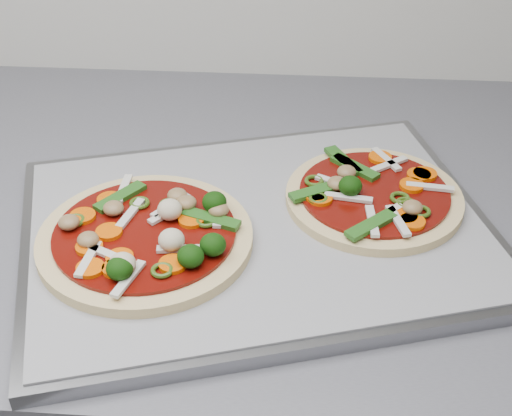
{
  "coord_description": "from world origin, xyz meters",
  "views": [
    {
      "loc": [
        -0.66,
        0.67,
        1.34
      ],
      "look_at": [
        -0.7,
        1.23,
        0.93
      ],
      "focal_mm": 50.0,
      "sensor_mm": 36.0,
      "label": 1
    }
  ],
  "objects": [
    {
      "name": "baking_tray",
      "position": [
        -0.7,
        1.23,
        0.91
      ],
      "size": [
        0.53,
        0.45,
        0.01
      ],
      "primitive_type": "cube",
      "rotation": [
        0.0,
        0.0,
        0.29
      ],
      "color": "gray",
      "rests_on": "countertop"
    },
    {
      "name": "parchment",
      "position": [
        -0.7,
        1.23,
        0.92
      ],
      "size": [
        0.51,
        0.43,
        0.0
      ],
      "primitive_type": "cube",
      "rotation": [
        0.0,
        0.0,
        0.29
      ],
      "color": "#98989D",
      "rests_on": "baking_tray"
    },
    {
      "name": "pizza_left",
      "position": [
        -0.8,
        1.18,
        0.93
      ],
      "size": [
        0.28,
        0.28,
        0.03
      ],
      "rotation": [
        0.0,
        0.0,
        0.61
      ],
      "color": "#E8C585",
      "rests_on": "parchment"
    },
    {
      "name": "pizza_right",
      "position": [
        -0.59,
        1.27,
        0.92
      ],
      "size": [
        0.19,
        0.19,
        0.03
      ],
      "rotation": [
        0.0,
        0.0,
        -0.07
      ],
      "color": "#E8C585",
      "rests_on": "parchment"
    }
  ]
}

